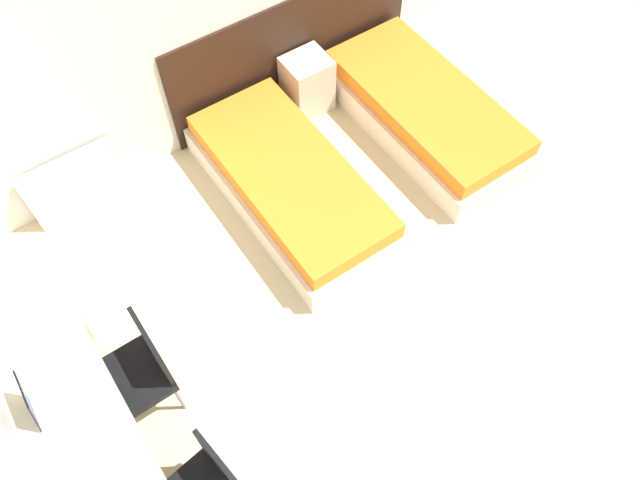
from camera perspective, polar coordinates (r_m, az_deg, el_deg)
The scene contains 9 objects.
wall_back at distance 4.83m, azimuth -12.97°, elevation 20.19°, with size 5.32×0.05×2.70m.
headboard_panel at distance 5.65m, azimuth -2.45°, elevation 16.97°, with size 2.40×0.03×1.02m.
bed_near_window at distance 5.04m, azimuth -2.69°, elevation 5.09°, with size 0.90×1.94×0.41m.
bed_near_door at distance 5.63m, azimuth 9.54°, elevation 11.52°, with size 0.90×1.94×0.41m.
nightstand at distance 5.68m, azimuth -1.19°, elevation 14.06°, with size 0.39×0.34×0.55m.
radiator at distance 5.30m, azimuth -21.39°, elevation 4.77°, with size 0.77×0.12×0.55m.
desk at distance 3.92m, azimuth -19.41°, elevation -19.00°, with size 0.57×2.19×0.72m.
chair_near_laptop at distance 4.14m, azimuth -16.31°, elevation -11.35°, with size 0.45×0.45×0.87m.
laptop at distance 3.89m, azimuth -23.41°, elevation -13.24°, with size 0.34×0.25×0.34m.
Camera 1 is at (-1.30, 0.27, 4.22)m, focal length 35.00 mm.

